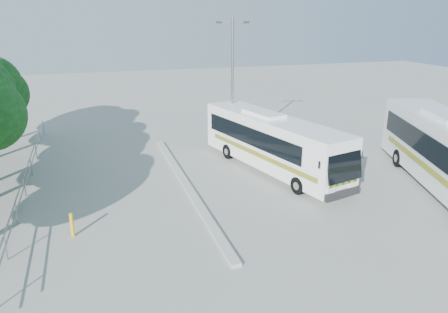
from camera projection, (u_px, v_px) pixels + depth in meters
name	position (u px, v px, depth m)	size (l,w,h in m)	color
ground	(241.00, 195.00, 21.29)	(100.00, 100.00, 0.00)	#999994
kerb_divider	(186.00, 184.00, 22.42)	(0.40, 16.00, 0.15)	#B2B2AD
railing	(26.00, 175.00, 21.82)	(0.06, 22.00, 1.00)	gray
coach_main	(273.00, 142.00, 24.19)	(4.71, 11.07, 3.02)	white
lamppost	(232.00, 80.00, 27.13)	(1.97, 0.73, 8.17)	gray
bollard	(72.00, 225.00, 17.20)	(0.14, 0.14, 1.00)	#EEAE0E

